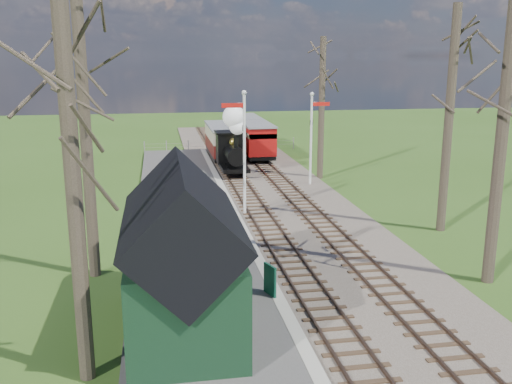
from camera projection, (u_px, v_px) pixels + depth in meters
The scene contains 18 objects.
distant_hills at pixel (208, 233), 79.14m from camera, with size 114.40×48.00×22.02m.
ballast_bed at pixel (262, 187), 34.72m from camera, with size 8.00×60.00×0.10m, color brown.
track_near at pixel (241, 187), 34.50m from camera, with size 1.60×60.00×0.15m.
track_far at pixel (283, 185), 34.93m from camera, with size 1.60×60.00×0.15m.
platform at pixel (191, 228), 26.25m from camera, with size 5.00×44.00×0.20m, color #474442.
coping_strip at pixel (241, 225), 26.63m from camera, with size 0.40×44.00×0.21m, color #B2AD9E.
station_shed at pixel (182, 258), 16.03m from camera, with size 3.25×6.30×4.78m.
semaphore_near at pixel (243, 144), 27.80m from camera, with size 1.22×0.24×6.22m.
semaphore_far at pixel (312, 132), 34.46m from camera, with size 1.22×0.24×5.72m.
bare_trees at pixel (319, 125), 22.12m from camera, with size 15.51×22.39×12.00m.
fence_line at pixel (221, 145), 47.86m from camera, with size 12.60×0.08×1.00m.
locomotive at pixel (233, 144), 37.66m from camera, with size 1.84×4.30×4.61m.
coach at pixel (222, 140), 43.60m from camera, with size 2.15×7.38×2.26m.
red_carriage_a at pixel (257, 140), 43.56m from camera, with size 2.16×5.35×2.27m.
red_carriage_b at pixel (246, 131), 48.83m from camera, with size 2.16×5.35×2.27m.
sign_board at pixel (270, 280), 18.54m from camera, with size 0.30×0.68×1.02m.
bench at pixel (216, 295), 17.75m from camera, with size 0.74×1.39×0.76m.
person at pixel (221, 267), 19.37m from camera, with size 0.45×0.29×1.23m, color black.
Camera 1 is at (-4.83, -11.29, 7.81)m, focal length 40.00 mm.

